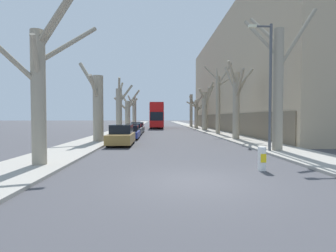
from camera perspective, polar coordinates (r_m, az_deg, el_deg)
name	(u,v)px	position (r m, az deg, el deg)	size (l,w,h in m)	color
ground_plane	(194,182)	(8.65, 5.77, -12.02)	(300.00, 300.00, 0.00)	#424247
sidewalk_left	(133,126)	(58.59, -7.64, -0.03)	(3.16, 120.00, 0.12)	#A39E93
sidewalk_right	(191,126)	(58.85, 5.10, -0.01)	(3.16, 120.00, 0.12)	#A39E93
building_facade_right	(251,79)	(42.43, 17.54, 9.80)	(10.08, 45.90, 15.90)	tan
street_tree_left_0	(42,84)	(12.11, -25.77, 8.20)	(3.75, 4.36, 7.66)	gray
street_tree_left_1	(97,106)	(22.19, -15.11, 4.30)	(2.31, 2.89, 6.72)	gray
street_tree_left_2	(119,108)	(33.53, -10.53, 3.79)	(2.15, 2.74, 6.96)	gray
street_tree_left_3	(128,112)	(44.51, -8.79, 3.05)	(4.38, 1.61, 6.69)	gray
street_tree_left_4	(134,111)	(55.35, -7.40, 3.20)	(1.71, 3.99, 6.83)	gray
street_tree_right_0	(277,82)	(17.00, 22.71, 8.80)	(3.54, 3.43, 8.85)	gray
street_tree_right_1	(236,101)	(24.23, 14.66, 5.20)	(2.32, 3.98, 6.93)	gray
street_tree_right_2	(218,101)	(31.59, 10.88, 5.39)	(3.47, 3.87, 8.18)	gray
street_tree_right_3	(205,108)	(40.07, 8.11, 3.96)	(2.62, 2.66, 7.33)	gray
street_tree_right_4	(197,112)	(47.47, 6.28, 3.08)	(4.01, 2.29, 6.62)	gray
street_tree_right_5	(191,109)	(55.29, 5.12, 3.60)	(3.30, 1.64, 6.83)	gray
double_decker_bus	(157,114)	(49.65, -2.48, 2.58)	(2.44, 11.67, 4.62)	red
parked_car_0	(121,136)	(19.73, -10.13, -2.08)	(1.74, 4.14, 1.52)	olive
parked_car_1	(129,132)	(25.15, -8.46, -1.39)	(1.89, 4.02, 1.31)	navy
parked_car_2	(134,130)	(30.14, -7.46, -0.81)	(1.81, 4.02, 1.33)	#4C5156
parked_car_3	(137,128)	(35.60, -6.69, -0.36)	(1.77, 4.04, 1.38)	#4C5156
lamp_post	(269,81)	(16.53, 21.06, 9.15)	(1.40, 0.20, 7.48)	#4C4F54
traffic_bollard	(262,159)	(10.89, 19.75, -6.73)	(0.31, 0.32, 0.93)	white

